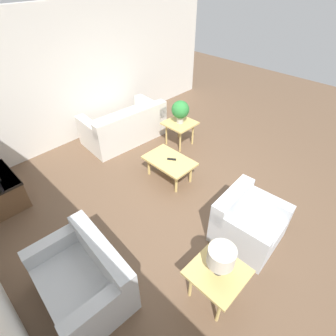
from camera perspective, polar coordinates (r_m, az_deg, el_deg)
The scene contains 11 objects.
ground_plane at distance 4.72m, azimuth 4.81°, elevation -4.98°, with size 14.00×14.00×0.00m, color brown.
wall_right at distance 6.12m, azimuth -18.03°, elevation 18.89°, with size 0.12×7.20×2.70m.
sofa at distance 6.00m, azimuth -9.37°, elevation 8.76°, with size 1.07×1.80×0.80m.
armchair at distance 3.98m, azimuth 16.73°, elevation -11.36°, with size 0.88×0.89×0.74m.
loveseat at distance 3.51m, azimuth -17.74°, elevation -22.02°, with size 1.24×0.91×0.74m.
coffee_table at distance 4.75m, azimuth 0.30°, elevation 1.29°, with size 0.90×0.58×0.42m.
side_table_plant at distance 5.66m, azimuth 2.59°, elevation 9.23°, with size 0.60×0.60×0.54m.
side_table_lamp at distance 3.24m, azimuth 10.66°, elevation -21.89°, with size 0.60×0.60×0.54m.
potted_plant at distance 5.49m, azimuth 2.70°, elevation 12.48°, with size 0.37×0.37×0.48m.
table_lamp at distance 2.94m, azimuth 11.50°, elevation -18.51°, with size 0.30×0.30×0.41m.
remote_control at distance 4.72m, azimuth 0.80°, elevation 1.93°, with size 0.16×0.12×0.02m.
Camera 1 is at (-2.09, 2.70, 3.26)m, focal length 28.00 mm.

